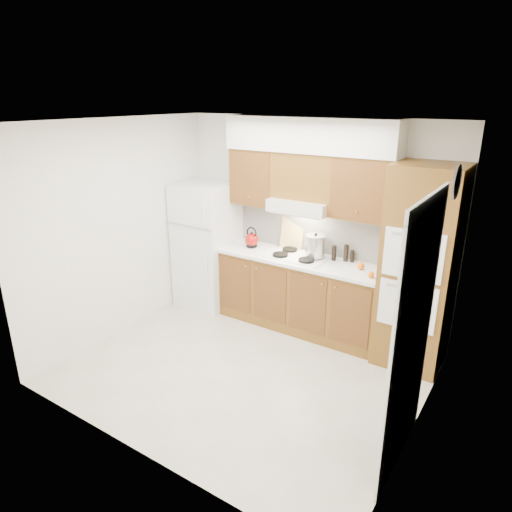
{
  "coord_description": "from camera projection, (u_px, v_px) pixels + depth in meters",
  "views": [
    {
      "loc": [
        2.46,
        -3.52,
        2.83
      ],
      "look_at": [
        -0.15,
        0.45,
        1.15
      ],
      "focal_mm": 32.0,
      "sensor_mm": 36.0,
      "label": 1
    }
  ],
  "objects": [
    {
      "name": "wall_back",
      "position": [
        311.0,
        224.0,
        5.74
      ],
      "size": [
        3.6,
        0.02,
        2.6
      ],
      "primitive_type": "cube",
      "color": "white",
      "rests_on": "floor"
    },
    {
      "name": "oven_cabinet",
      "position": [
        419.0,
        269.0,
        4.81
      ],
      "size": [
        0.7,
        0.65,
        2.2
      ],
      "primitive_type": "cube",
      "color": "brown",
      "rests_on": "floor"
    },
    {
      "name": "soffit",
      "position": [
        310.0,
        135.0,
        5.22
      ],
      "size": [
        2.13,
        0.36,
        0.4
      ],
      "primitive_type": "cube",
      "color": "silver",
      "rests_on": "wall_back"
    },
    {
      "name": "floor",
      "position": [
        245.0,
        369.0,
        4.99
      ],
      "size": [
        3.6,
        3.6,
        0.0
      ],
      "primitive_type": "plane",
      "color": "#B8B3A1",
      "rests_on": "ground"
    },
    {
      "name": "wall_clock",
      "position": [
        457.0,
        182.0,
        3.79
      ],
      "size": [
        0.02,
        0.3,
        0.3
      ],
      "primitive_type": "cylinder",
      "rotation": [
        0.0,
        1.57,
        0.0
      ],
      "color": "#3F3833",
      "rests_on": "wall_right"
    },
    {
      "name": "upper_cab_right",
      "position": [
        364.0,
        189.0,
        5.06
      ],
      "size": [
        0.73,
        0.33,
        0.7
      ],
      "primitive_type": "cube",
      "color": "brown",
      "rests_on": "wall_back"
    },
    {
      "name": "wall_left",
      "position": [
        121.0,
        230.0,
        5.49
      ],
      "size": [
        0.02,
        3.0,
        2.6
      ],
      "primitive_type": "cube",
      "color": "white",
      "rests_on": "floor"
    },
    {
      "name": "upper_cab_left",
      "position": [
        257.0,
        177.0,
        5.8
      ],
      "size": [
        0.63,
        0.33,
        0.7
      ],
      "primitive_type": "cube",
      "color": "brown",
      "rests_on": "wall_back"
    },
    {
      "name": "orange_far",
      "position": [
        361.0,
        266.0,
        5.22
      ],
      "size": [
        0.1,
        0.1,
        0.08
      ],
      "primitive_type": "sphere",
      "rotation": [
        0.0,
        0.0,
        -0.2
      ],
      "color": "orange",
      "rests_on": "countertop"
    },
    {
      "name": "kettle",
      "position": [
        252.0,
        240.0,
        5.97
      ],
      "size": [
        0.19,
        0.19,
        0.18
      ],
      "primitive_type": "sphere",
      "rotation": [
        0.0,
        0.0,
        -0.08
      ],
      "color": "maroon",
      "rests_on": "countertop"
    },
    {
      "name": "orange_near",
      "position": [
        371.0,
        275.0,
        4.98
      ],
      "size": [
        0.09,
        0.09,
        0.07
      ],
      "primitive_type": "sphere",
      "rotation": [
        0.0,
        0.0,
        0.26
      ],
      "color": "#DF5F0B",
      "rests_on": "countertop"
    },
    {
      "name": "backsplash",
      "position": [
        312.0,
        230.0,
        5.74
      ],
      "size": [
        2.11,
        0.03,
        0.56
      ],
      "primitive_type": "cube",
      "color": "white",
      "rests_on": "countertop"
    },
    {
      "name": "ceiling",
      "position": [
        242.0,
        122.0,
        4.13
      ],
      "size": [
        3.6,
        3.6,
        0.0
      ],
      "primitive_type": "plane",
      "color": "white",
      "rests_on": "wall_back"
    },
    {
      "name": "condiment_c",
      "position": [
        352.0,
        256.0,
        5.45
      ],
      "size": [
        0.06,
        0.06,
        0.14
      ],
      "primitive_type": "cylinder",
      "rotation": [
        0.0,
        0.0,
        0.15
      ],
      "color": "black",
      "rests_on": "countertop"
    },
    {
      "name": "wall_right",
      "position": [
        429.0,
        299.0,
        3.63
      ],
      "size": [
        0.02,
        3.0,
        2.6
      ],
      "primitive_type": "cube",
      "color": "white",
      "rests_on": "floor"
    },
    {
      "name": "base_cabinets",
      "position": [
        300.0,
        294.0,
        5.77
      ],
      "size": [
        2.11,
        0.6,
        0.9
      ],
      "primitive_type": "cube",
      "color": "brown",
      "rests_on": "floor"
    },
    {
      "name": "stock_pot",
      "position": [
        315.0,
        246.0,
        5.54
      ],
      "size": [
        0.31,
        0.31,
        0.26
      ],
      "primitive_type": "cylinder",
      "rotation": [
        0.0,
        0.0,
        -0.35
      ],
      "color": "silver",
      "rests_on": "cooktop"
    },
    {
      "name": "cutting_board",
      "position": [
        292.0,
        234.0,
        5.88
      ],
      "size": [
        0.31,
        0.13,
        0.4
      ],
      "primitive_type": "cube",
      "rotation": [
        -0.21,
        0.0,
        0.1
      ],
      "color": "#DDBD71",
      "rests_on": "countertop"
    },
    {
      "name": "cooktop",
      "position": [
        298.0,
        256.0,
        5.64
      ],
      "size": [
        0.74,
        0.5,
        0.01
      ],
      "primitive_type": "cube",
      "color": "white",
      "rests_on": "countertop"
    },
    {
      "name": "condiment_a",
      "position": [
        346.0,
        253.0,
        5.46
      ],
      "size": [
        0.07,
        0.07,
        0.21
      ],
      "primitive_type": "cylinder",
      "rotation": [
        0.0,
        0.0,
        -0.25
      ],
      "color": "black",
      "rests_on": "countertop"
    },
    {
      "name": "range_hood",
      "position": [
        302.0,
        206.0,
        5.48
      ],
      "size": [
        0.75,
        0.45,
        0.15
      ],
      "primitive_type": "cube",
      "color": "silver",
      "rests_on": "wall_back"
    },
    {
      "name": "fridge",
      "position": [
        208.0,
        245.0,
        6.33
      ],
      "size": [
        0.75,
        0.72,
        1.72
      ],
      "primitive_type": "cube",
      "color": "white",
      "rests_on": "floor"
    },
    {
      "name": "countertop",
      "position": [
        300.0,
        259.0,
        5.61
      ],
      "size": [
        2.13,
        0.62,
        0.04
      ],
      "primitive_type": "cube",
      "color": "white",
      "rests_on": "base_cabinets"
    },
    {
      "name": "doorway",
      "position": [
        412.0,
        345.0,
        3.44
      ],
      "size": [
        0.02,
        0.9,
        2.1
      ],
      "primitive_type": "cube",
      "color": "black",
      "rests_on": "floor"
    },
    {
      "name": "condiment_b",
      "position": [
        334.0,
        253.0,
        5.5
      ],
      "size": [
        0.06,
        0.06,
        0.18
      ],
      "primitive_type": "cylinder",
      "rotation": [
        0.0,
        0.0,
        0.12
      ],
      "color": "black",
      "rests_on": "countertop"
    },
    {
      "name": "upper_cab_over_hood",
      "position": [
        305.0,
        176.0,
        5.42
      ],
      "size": [
        0.75,
        0.33,
        0.55
      ],
      "primitive_type": "cube",
      "color": "brown",
      "rests_on": "range_hood"
    }
  ]
}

